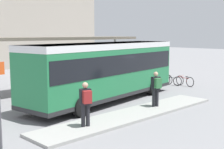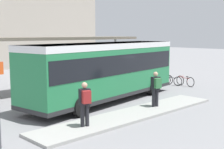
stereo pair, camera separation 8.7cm
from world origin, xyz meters
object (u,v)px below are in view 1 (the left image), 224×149
object	(u,v)px
pedestrian_waiting	(86,101)
bicycle_white	(163,79)
pedestrian_companion	(156,87)
bicycle_black	(172,80)
city_bus	(105,68)
bicycle_red	(185,81)

from	to	relation	value
pedestrian_waiting	bicycle_white	bearing A→B (deg)	-48.07
pedestrian_companion	bicycle_black	xyz separation A→B (m)	(6.54, 3.61, -0.77)
pedestrian_companion	bicycle_white	xyz separation A→B (m)	(6.64, 4.45, -0.74)
city_bus	bicycle_red	xyz separation A→B (m)	(7.47, -0.26, -1.50)
city_bus	bicycle_white	bearing A→B (deg)	3.17
pedestrian_waiting	bicycle_red	distance (m)	11.90
city_bus	bicycle_black	world-z (taller)	city_bus
pedestrian_waiting	bicycle_white	world-z (taller)	pedestrian_waiting
city_bus	pedestrian_waiting	distance (m)	5.19
bicycle_black	city_bus	bearing A→B (deg)	-93.68
bicycle_black	bicycle_white	size ratio (longest dim) A/B	0.91
pedestrian_companion	bicycle_black	size ratio (longest dim) A/B	1.12
pedestrian_waiting	bicycle_red	xyz separation A→B (m)	(11.51, 2.92, -0.75)
city_bus	bicycle_red	distance (m)	7.63
pedestrian_companion	bicycle_white	distance (m)	8.03
pedestrian_waiting	bicycle_black	bearing A→B (deg)	-51.73
pedestrian_companion	bicycle_white	size ratio (longest dim) A/B	1.02
city_bus	bicycle_white	distance (m)	7.47
bicycle_red	bicycle_black	distance (m)	0.93
city_bus	bicycle_white	xyz separation A→B (m)	(7.18, 1.43, -1.49)
city_bus	bicycle_black	size ratio (longest dim) A/B	6.79
pedestrian_companion	pedestrian_waiting	bearing A→B (deg)	111.82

